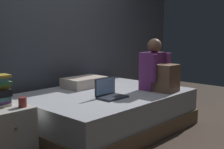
% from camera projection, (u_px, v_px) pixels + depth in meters
% --- Properties ---
extents(ground_plane, '(8.00, 8.00, 0.00)m').
position_uv_depth(ground_plane, '(112.00, 139.00, 3.29)').
color(ground_plane, '#47382D').
extents(wall_back, '(5.60, 0.10, 2.70)m').
position_uv_depth(wall_back, '(47.00, 21.00, 3.90)').
color(wall_back, '#424751').
rests_on(wall_back, ground_plane).
extents(bed, '(2.00, 1.50, 0.47)m').
position_uv_depth(bed, '(105.00, 111.00, 3.60)').
color(bed, '#7A6047').
rests_on(bed, ground_plane).
extents(nightstand, '(0.44, 0.46, 0.52)m').
position_uv_depth(nightstand, '(5.00, 135.00, 2.68)').
color(nightstand, beige).
rests_on(nightstand, ground_plane).
extents(person_sitting, '(0.39, 0.44, 0.66)m').
position_uv_depth(person_sitting, '(158.00, 71.00, 3.66)').
color(person_sitting, '#75337A').
rests_on(person_sitting, bed).
extents(laptop, '(0.32, 0.23, 0.22)m').
position_uv_depth(laptop, '(109.00, 93.00, 3.27)').
color(laptop, '#333842').
rests_on(laptop, bed).
extents(pillow, '(0.56, 0.36, 0.13)m').
position_uv_depth(pillow, '(84.00, 82.00, 3.91)').
color(pillow, beige).
rests_on(pillow, bed).
extents(mug, '(0.08, 0.08, 0.09)m').
position_uv_depth(mug, '(23.00, 102.00, 2.64)').
color(mug, '#933833').
rests_on(mug, nightstand).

